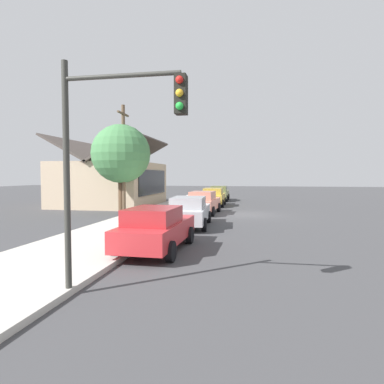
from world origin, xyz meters
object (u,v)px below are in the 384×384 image
fire_hydrant_red (166,215)px  shade_tree (121,154)px  traffic_light_main (111,138)px  utility_pole_wooden (124,157)px  car_cherry (156,228)px  car_olive (219,193)px  car_silver (189,211)px  car_coral (203,202)px  car_mustard (214,197)px

fire_hydrant_red → shade_tree: bearing=46.9°
traffic_light_main → utility_pole_wooden: size_ratio=0.69×
car_cherry → shade_tree: 12.38m
car_olive → fire_hydrant_red: bearing=174.7°
traffic_light_main → fire_hydrant_red: traffic_light_main is taller
car_silver → shade_tree: 8.26m
car_cherry → car_coral: same height
car_silver → car_mustard: size_ratio=1.09×
car_olive → shade_tree: 14.66m
car_silver → shade_tree: (4.85, 5.77, 3.37)m
car_coral → traffic_light_main: size_ratio=0.87×
car_cherry → utility_pole_wooden: 11.91m
car_cherry → car_silver: same height
car_coral → traffic_light_main: (-15.99, -0.30, 2.68)m
car_coral → car_olive: bearing=2.9°
car_cherry → car_mustard: 17.53m
utility_pole_wooden → car_mustard: bearing=-36.3°
shade_tree → utility_pole_wooden: 0.51m
car_coral → car_olive: (12.10, 0.05, 0.00)m
car_cherry → traffic_light_main: bearing=-174.3°
car_silver → utility_pole_wooden: 7.75m
utility_pole_wooden → car_olive: bearing=-21.6°
car_cherry → car_coral: (11.51, -0.02, -0.00)m
car_olive → fire_hydrant_red: size_ratio=6.93×
car_silver → car_mustard: 11.88m
car_olive → fire_hydrant_red: (-17.15, 1.31, -0.32)m
car_cherry → car_coral: 11.51m
car_silver → fire_hydrant_red: car_silver is taller
car_silver → car_mustard: bearing=-2.6°
car_mustard → fire_hydrant_red: 11.16m
car_coral → fire_hydrant_red: car_coral is taller
traffic_light_main → utility_pole_wooden: bearing=21.1°
car_coral → shade_tree: (-1.02, 5.67, 3.37)m
shade_tree → car_mustard: bearing=-39.0°
fire_hydrant_red → utility_pole_wooden: bearing=47.0°
fire_hydrant_red → car_olive: bearing=-4.4°
car_coral → traffic_light_main: traffic_light_main is taller
shade_tree → traffic_light_main: 16.14m
car_silver → traffic_light_main: traffic_light_main is taller
car_cherry → car_olive: same height
car_olive → shade_tree: (-13.12, 5.62, 3.37)m
car_cherry → shade_tree: (10.49, 5.65, 3.37)m
car_mustard → traffic_light_main: size_ratio=0.87×
car_silver → traffic_light_main: size_ratio=0.95×
car_cherry → car_olive: size_ratio=0.94×
car_coral → car_mustard: size_ratio=1.01×
car_olive → car_mustard: bearing=179.8°
car_silver → car_coral: 5.86m
car_silver → fire_hydrant_red: size_ratio=6.95×
car_olive → shade_tree: size_ratio=0.79×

